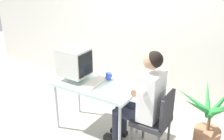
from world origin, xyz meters
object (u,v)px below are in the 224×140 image
keyboard (96,82)px  person_seated (143,97)px  office_chair (156,119)px  potted_plant (208,126)px  desk (96,88)px  crt_monitor (74,62)px  desk_mug (109,76)px

keyboard → person_seated: size_ratio=0.36×
office_chair → potted_plant: potted_plant is taller
desk → office_chair: 0.90m
crt_monitor → potted_plant: 1.91m
person_seated → desk_mug: 0.66m
potted_plant → desk_mug: (-1.35, -0.20, 0.44)m
keyboard → desk_mug: (0.09, 0.18, 0.03)m
office_chair → potted_plant: bearing=36.7°
desk → desk_mug: size_ratio=11.83×
desk → office_chair: office_chair is taller
potted_plant → person_seated: bearing=-150.9°
crt_monitor → office_chair: 1.30m
office_chair → person_seated: person_seated is taller
crt_monitor → potted_plant: bearing=14.3°
keyboard → person_seated: (0.71, -0.02, -0.02)m
office_chair → desk_mug: office_chair is taller
keyboard → crt_monitor: bearing=-168.8°
person_seated → keyboard: bearing=178.6°
crt_monitor → office_chair: crt_monitor is taller
desk → desk_mug: desk_mug is taller
keyboard → office_chair: bearing=-1.1°
keyboard → desk_mug: desk_mug is taller
keyboard → desk: bearing=-33.1°
desk → keyboard: (-0.02, 0.01, 0.08)m
person_seated → potted_plant: 0.91m
desk → crt_monitor: crt_monitor is taller
crt_monitor → keyboard: crt_monitor is taller
office_chair → potted_plant: (0.54, 0.40, -0.14)m
office_chair → person_seated: (-0.18, -0.00, 0.24)m
desk → keyboard: bearing=146.9°
desk → crt_monitor: 0.45m
keyboard → person_seated: 0.71m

